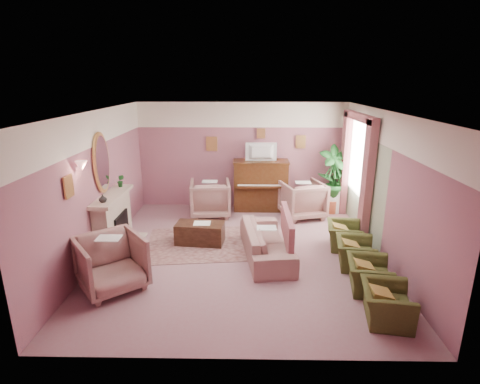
{
  "coord_description": "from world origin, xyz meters",
  "views": [
    {
      "loc": [
        0.12,
        -6.87,
        3.35
      ],
      "look_at": [
        -0.01,
        0.4,
        1.16
      ],
      "focal_mm": 28.0,
      "sensor_mm": 36.0,
      "label": 1
    }
  ],
  "objects_px": {
    "floral_armchair_right": "(302,198)",
    "olive_chair_b": "(369,270)",
    "floral_armchair_left": "(210,197)",
    "olive_chair_c": "(355,249)",
    "floral_armchair_front": "(111,260)",
    "olive_chair_d": "(344,232)",
    "sofa": "(266,236)",
    "coffee_table": "(200,233)",
    "television": "(261,151)",
    "olive_chair_a": "(387,298)",
    "side_table": "(332,198)",
    "piano": "(261,186)"
  },
  "relations": [
    {
      "from": "floral_armchair_right",
      "to": "olive_chair_b",
      "type": "xyz_separation_m",
      "value": [
        0.61,
        -3.43,
        -0.16
      ]
    },
    {
      "from": "floral_armchair_left",
      "to": "olive_chair_c",
      "type": "xyz_separation_m",
      "value": [
        2.94,
        -2.66,
        -0.16
      ]
    },
    {
      "from": "floral_armchair_front",
      "to": "olive_chair_d",
      "type": "distance_m",
      "value": 4.56
    },
    {
      "from": "sofa",
      "to": "coffee_table",
      "type": "bearing_deg",
      "value": 157.84
    },
    {
      "from": "coffee_table",
      "to": "olive_chair_c",
      "type": "distance_m",
      "value": 3.15
    },
    {
      "from": "olive_chair_b",
      "to": "olive_chair_c",
      "type": "height_order",
      "value": "same"
    },
    {
      "from": "television",
      "to": "floral_armchair_front",
      "type": "distance_m",
      "value": 4.89
    },
    {
      "from": "floral_armchair_right",
      "to": "olive_chair_a",
      "type": "height_order",
      "value": "floral_armchair_right"
    },
    {
      "from": "olive_chair_c",
      "to": "floral_armchair_front",
      "type": "bearing_deg",
      "value": -168.57
    },
    {
      "from": "television",
      "to": "side_table",
      "type": "bearing_deg",
      "value": -2.25
    },
    {
      "from": "floral_armchair_left",
      "to": "side_table",
      "type": "height_order",
      "value": "floral_armchair_left"
    },
    {
      "from": "television",
      "to": "olive_chair_b",
      "type": "relative_size",
      "value": 1.01
    },
    {
      "from": "television",
      "to": "floral_armchair_left",
      "type": "relative_size",
      "value": 0.79
    },
    {
      "from": "olive_chair_b",
      "to": "side_table",
      "type": "xyz_separation_m",
      "value": [
        0.24,
        3.88,
        0.01
      ]
    },
    {
      "from": "television",
      "to": "olive_chair_c",
      "type": "xyz_separation_m",
      "value": [
        1.65,
        -3.14,
        -1.26
      ]
    },
    {
      "from": "olive_chair_c",
      "to": "floral_armchair_left",
      "type": "bearing_deg",
      "value": 137.87
    },
    {
      "from": "sofa",
      "to": "olive_chair_d",
      "type": "height_order",
      "value": "sofa"
    },
    {
      "from": "piano",
      "to": "olive_chair_a",
      "type": "distance_m",
      "value": 5.11
    },
    {
      "from": "floral_armchair_front",
      "to": "olive_chair_d",
      "type": "height_order",
      "value": "floral_armchair_front"
    },
    {
      "from": "sofa",
      "to": "olive_chair_b",
      "type": "xyz_separation_m",
      "value": [
        1.63,
        -1.22,
        -0.07
      ]
    },
    {
      "from": "floral_armchair_right",
      "to": "olive_chair_b",
      "type": "relative_size",
      "value": 1.28
    },
    {
      "from": "coffee_table",
      "to": "olive_chair_b",
      "type": "distance_m",
      "value": 3.49
    },
    {
      "from": "olive_chair_a",
      "to": "olive_chair_c",
      "type": "relative_size",
      "value": 1.0
    },
    {
      "from": "olive_chair_a",
      "to": "floral_armchair_front",
      "type": "bearing_deg",
      "value": 169.53
    },
    {
      "from": "sofa",
      "to": "olive_chair_c",
      "type": "xyz_separation_m",
      "value": [
        1.63,
        -0.4,
        -0.07
      ]
    },
    {
      "from": "olive_chair_a",
      "to": "olive_chair_c",
      "type": "distance_m",
      "value": 1.64
    },
    {
      "from": "olive_chair_b",
      "to": "sofa",
      "type": "bearing_deg",
      "value": 143.24
    },
    {
      "from": "sofa",
      "to": "floral_armchair_left",
      "type": "xyz_separation_m",
      "value": [
        -1.31,
        2.27,
        0.09
      ]
    },
    {
      "from": "piano",
      "to": "olive_chair_c",
      "type": "xyz_separation_m",
      "value": [
        1.65,
        -3.19,
        -0.31
      ]
    },
    {
      "from": "floral_armchair_left",
      "to": "side_table",
      "type": "bearing_deg",
      "value": 7.2
    },
    {
      "from": "floral_armchair_front",
      "to": "side_table",
      "type": "distance_m",
      "value": 5.95
    },
    {
      "from": "olive_chair_c",
      "to": "olive_chair_a",
      "type": "bearing_deg",
      "value": -90.0
    },
    {
      "from": "piano",
      "to": "olive_chair_d",
      "type": "height_order",
      "value": "piano"
    },
    {
      "from": "floral_armchair_right",
      "to": "olive_chair_a",
      "type": "distance_m",
      "value": 4.3
    },
    {
      "from": "olive_chair_c",
      "to": "side_table",
      "type": "bearing_deg",
      "value": 85.58
    },
    {
      "from": "floral_armchair_right",
      "to": "olive_chair_c",
      "type": "relative_size",
      "value": 1.28
    },
    {
      "from": "television",
      "to": "olive_chair_c",
      "type": "height_order",
      "value": "television"
    },
    {
      "from": "television",
      "to": "olive_chair_a",
      "type": "distance_m",
      "value": 5.21
    },
    {
      "from": "television",
      "to": "floral_armchair_front",
      "type": "relative_size",
      "value": 0.79
    },
    {
      "from": "olive_chair_c",
      "to": "sofa",
      "type": "bearing_deg",
      "value": 166.34
    },
    {
      "from": "piano",
      "to": "floral_armchair_left",
      "type": "relative_size",
      "value": 1.38
    },
    {
      "from": "olive_chair_a",
      "to": "sofa",
      "type": "bearing_deg",
      "value": 128.64
    },
    {
      "from": "coffee_table",
      "to": "floral_armchair_front",
      "type": "distance_m",
      "value": 2.21
    },
    {
      "from": "piano",
      "to": "television",
      "type": "distance_m",
      "value": 0.95
    },
    {
      "from": "floral_armchair_right",
      "to": "floral_armchair_front",
      "type": "bearing_deg",
      "value": -136.28
    },
    {
      "from": "television",
      "to": "olive_chair_b",
      "type": "xyz_separation_m",
      "value": [
        1.65,
        -3.96,
        -1.26
      ]
    },
    {
      "from": "floral_armchair_right",
      "to": "coffee_table",
      "type": "bearing_deg",
      "value": -145.28
    },
    {
      "from": "side_table",
      "to": "floral_armchair_right",
      "type": "bearing_deg",
      "value": -151.98
    },
    {
      "from": "floral_armchair_right",
      "to": "side_table",
      "type": "xyz_separation_m",
      "value": [
        0.85,
        0.45,
        -0.16
      ]
    },
    {
      "from": "olive_chair_a",
      "to": "olive_chair_c",
      "type": "bearing_deg",
      "value": 90.0
    }
  ]
}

